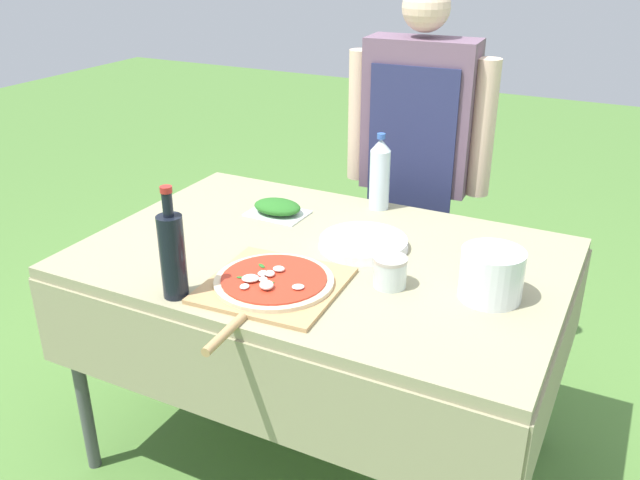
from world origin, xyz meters
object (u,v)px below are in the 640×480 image
Objects in this scene: water_bottle at (380,174)px; herb_container at (277,208)px; mixing_tub at (491,275)px; sauce_jar at (390,273)px; plate_stack at (363,243)px; person_cook at (417,153)px; prep_table at (322,274)px; oil_bottle at (172,254)px; pizza_on_peel at (272,284)px.

water_bottle is 0.37m from herb_container.
herb_container is at bearing 162.82° from mixing_tub.
water_bottle reaches higher than sauce_jar.
herb_container is 0.73× the size of plate_stack.
mixing_tub is at bearing -17.58° from plate_stack.
water_bottle is at bearing 82.05° from person_cook.
prep_table is 0.54m from mixing_tub.
mixing_tub is (0.51, -0.46, -0.06)m from water_bottle.
oil_bottle is 0.58m from sauce_jar.
herb_container is at bearing 94.17° from oil_bottle.
person_cook is at bearing 85.56° from water_bottle.
water_bottle is 1.61× the size of mixing_tub.
prep_table is at bearing -36.25° from herb_container.
mixing_tub is at bearing -42.18° from water_bottle.
water_bottle reaches higher than prep_table.
plate_stack is (0.06, -0.64, -0.10)m from person_cook.
pizza_on_peel is 3.25× the size of mixing_tub.
herb_container is 0.83m from mixing_tub.
pizza_on_peel is 0.58m from mixing_tub.
water_bottle is (-0.02, -0.31, 0.01)m from person_cook.
plate_stack is at bearing 91.80° from person_cook.
pizza_on_peel is 2.69× the size of herb_container.
oil_bottle reaches higher than sauce_jar.
mixing_tub reaches higher than herb_container.
sauce_jar is (0.22, -0.83, -0.08)m from person_cook.
herb_container is (-0.29, -0.21, -0.10)m from water_bottle.
oil_bottle is 0.62m from herb_container.
prep_table is at bearing -137.47° from plate_stack.
prep_table is 0.28m from pizza_on_peel.
prep_table is 8.66× the size of mixing_tub.
plate_stack is (0.33, 0.50, -0.11)m from oil_bottle.
oil_bottle is (-0.23, -0.41, 0.20)m from prep_table.
prep_table is 0.16m from plate_stack.
water_bottle is at bearing 137.82° from mixing_tub.
mixing_tub is at bearing 118.46° from person_cook.
person_cook is 1.17m from oil_bottle.
oil_bottle is at bearing -147.60° from sauce_jar.
water_bottle is at bearing 73.73° from oil_bottle.
water_bottle reaches higher than pizza_on_peel.
mixing_tub is 1.78× the size of sauce_jar.
sauce_jar is at bearing 101.41° from person_cook.
prep_table is 5.39× the size of water_bottle.
pizza_on_peel is at bearing -94.12° from prep_table.
herb_container is 0.61m from sauce_jar.
oil_bottle is 1.13× the size of plate_stack.
prep_table is 0.46m from water_bottle.
prep_table is 0.51m from oil_bottle.
water_bottle reaches higher than mixing_tub.
pizza_on_peel is 0.53m from herb_container.
pizza_on_peel is 2.02× the size of water_bottle.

